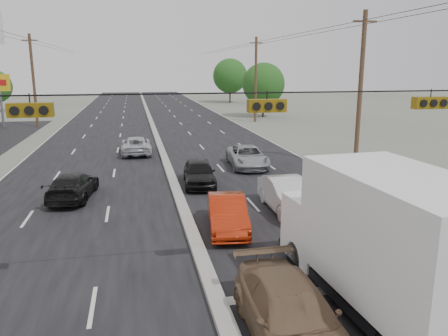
{
  "coord_description": "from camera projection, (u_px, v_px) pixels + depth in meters",
  "views": [
    {
      "loc": [
        -2.05,
        -11.4,
        6.45
      ],
      "look_at": [
        1.7,
        6.68,
        2.2
      ],
      "focal_mm": 35.0,
      "sensor_mm": 36.0,
      "label": 1
    }
  ],
  "objects": [
    {
      "name": "utility_pole_right_c",
      "position": [
        256.0,
        79.0,
        52.23
      ],
      "size": [
        1.6,
        0.3,
        10.0
      ],
      "color": "#422D1E",
      "rests_on": "ground"
    },
    {
      "name": "queue_car_d",
      "position": [
        392.0,
        196.0,
        20.3
      ],
      "size": [
        2.21,
        4.52,
        1.27
      ],
      "primitive_type": "imported",
      "rotation": [
        0.0,
        0.0,
        -0.1
      ],
      "color": "#0F194D",
      "rests_on": "ground"
    },
    {
      "name": "queue_car_e",
      "position": [
        332.0,
        169.0,
        25.71
      ],
      "size": [
        1.7,
        3.89,
        1.31
      ],
      "primitive_type": "imported",
      "rotation": [
        0.0,
        0.0,
        0.04
      ],
      "color": "maroon",
      "rests_on": "ground"
    },
    {
      "name": "queue_car_c",
      "position": [
        247.0,
        157.0,
        28.89
      ],
      "size": [
        2.65,
        5.13,
        1.38
      ],
      "primitive_type": "imported",
      "rotation": [
        0.0,
        0.0,
        -0.07
      ],
      "color": "#999BA0",
      "rests_on": "ground"
    },
    {
      "name": "tan_sedan",
      "position": [
        291.0,
        316.0,
        10.32
      ],
      "size": [
        2.04,
        5.0,
        1.45
      ],
      "primitive_type": "imported",
      "rotation": [
        0.0,
        0.0,
        -0.0
      ],
      "color": "brown",
      "rests_on": "ground"
    },
    {
      "name": "oncoming_far",
      "position": [
        136.0,
        145.0,
        33.3
      ],
      "size": [
        2.23,
        4.8,
        1.33
      ],
      "primitive_type": "imported",
      "rotation": [
        0.0,
        0.0,
        3.15
      ],
      "color": "#B4B6BC",
      "rests_on": "ground"
    },
    {
      "name": "traffic_signals",
      "position": [
        263.0,
        104.0,
        11.78
      ],
      "size": [
        25.0,
        0.3,
        0.54
      ],
      "color": "black",
      "rests_on": "ground"
    },
    {
      "name": "box_truck",
      "position": [
        383.0,
        240.0,
        11.48
      ],
      "size": [
        3.15,
        7.92,
        3.95
      ],
      "rotation": [
        0.0,
        0.0,
        0.06
      ],
      "color": "black",
      "rests_on": "ground"
    },
    {
      "name": "tree_right_mid",
      "position": [
        264.0,
        84.0,
        57.67
      ],
      "size": [
        5.6,
        5.6,
        7.14
      ],
      "color": "#382619",
      "rests_on": "ground"
    },
    {
      "name": "tree_right_far",
      "position": [
        230.0,
        76.0,
        81.58
      ],
      "size": [
        6.4,
        6.4,
        8.16
      ],
      "color": "#382619",
      "rests_on": "ground"
    },
    {
      "name": "center_median",
      "position": [
        156.0,
        136.0,
        41.34
      ],
      "size": [
        0.5,
        160.0,
        0.2
      ],
      "primitive_type": "cube",
      "color": "gray",
      "rests_on": "ground"
    },
    {
      "name": "red_sedan",
      "position": [
        227.0,
        214.0,
        17.62
      ],
      "size": [
        1.97,
        4.34,
        1.38
      ],
      "primitive_type": "imported",
      "rotation": [
        0.0,
        0.0,
        -0.12
      ],
      "color": "#A9220A",
      "rests_on": "ground"
    },
    {
      "name": "queue_car_b",
      "position": [
        287.0,
        196.0,
        19.91
      ],
      "size": [
        1.65,
        4.63,
        1.52
      ],
      "primitive_type": "imported",
      "rotation": [
        0.0,
        0.0,
        -0.01
      ],
      "color": "silver",
      "rests_on": "ground"
    },
    {
      "name": "utility_pole_right_b",
      "position": [
        360.0,
        89.0,
        28.38
      ],
      "size": [
        1.6,
        0.3,
        10.0
      ],
      "color": "#422D1E",
      "rests_on": "ground"
    },
    {
      "name": "ground",
      "position": [
        213.0,
        294.0,
        12.73
      ],
      "size": [
        200.0,
        200.0,
        0.0
      ],
      "primitive_type": "plane",
      "color": "#606356",
      "rests_on": "ground"
    },
    {
      "name": "queue_car_a",
      "position": [
        199.0,
        173.0,
        24.37
      ],
      "size": [
        2.04,
        4.35,
        1.44
      ],
      "primitive_type": "imported",
      "rotation": [
        0.0,
        0.0,
        -0.08
      ],
      "color": "black",
      "rests_on": "ground"
    },
    {
      "name": "road_surface",
      "position": [
        157.0,
        137.0,
        41.36
      ],
      "size": [
        20.0,
        160.0,
        0.02
      ],
      "primitive_type": "cube",
      "color": "black",
      "rests_on": "ground"
    },
    {
      "name": "oncoming_near",
      "position": [
        73.0,
        186.0,
        21.87
      ],
      "size": [
        2.42,
        4.8,
        1.34
      ],
      "primitive_type": "imported",
      "rotation": [
        0.0,
        0.0,
        3.02
      ],
      "color": "black",
      "rests_on": "ground"
    },
    {
      "name": "utility_pole_left_c",
      "position": [
        34.0,
        80.0,
        47.28
      ],
      "size": [
        1.6,
        0.3,
        10.0
      ],
      "color": "#422D1E",
      "rests_on": "ground"
    }
  ]
}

